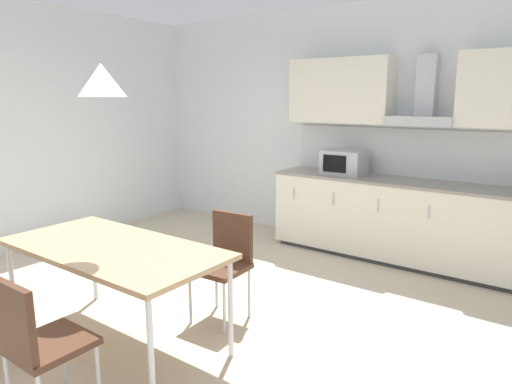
{
  "coord_description": "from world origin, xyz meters",
  "views": [
    {
      "loc": [
        2.52,
        -2.36,
        1.78
      ],
      "look_at": [
        0.27,
        0.71,
        1.0
      ],
      "focal_mm": 32.0,
      "sensor_mm": 36.0,
      "label": 1
    }
  ],
  "objects_px": {
    "microwave": "(344,162)",
    "pendant_lamp": "(101,80)",
    "dining_table": "(113,252)",
    "chair_far_right": "(226,255)",
    "chair_near_right": "(35,337)"
  },
  "relations": [
    {
      "from": "microwave",
      "to": "pendant_lamp",
      "type": "height_order",
      "value": "pendant_lamp"
    },
    {
      "from": "dining_table",
      "to": "chair_far_right",
      "type": "bearing_deg",
      "value": 64.68
    },
    {
      "from": "chair_far_right",
      "to": "pendant_lamp",
      "type": "height_order",
      "value": "pendant_lamp"
    },
    {
      "from": "dining_table",
      "to": "pendant_lamp",
      "type": "relative_size",
      "value": 5.3
    },
    {
      "from": "dining_table",
      "to": "chair_far_right",
      "type": "height_order",
      "value": "chair_far_right"
    },
    {
      "from": "chair_far_right",
      "to": "pendant_lamp",
      "type": "xyz_separation_m",
      "value": [
        -0.38,
        -0.8,
        1.37
      ]
    },
    {
      "from": "chair_far_right",
      "to": "chair_near_right",
      "type": "height_order",
      "value": "same"
    },
    {
      "from": "chair_far_right",
      "to": "chair_near_right",
      "type": "bearing_deg",
      "value": -89.84
    },
    {
      "from": "microwave",
      "to": "dining_table",
      "type": "relative_size",
      "value": 0.28
    },
    {
      "from": "chair_far_right",
      "to": "pendant_lamp",
      "type": "relative_size",
      "value": 2.72
    },
    {
      "from": "microwave",
      "to": "pendant_lamp",
      "type": "distance_m",
      "value": 3.12
    },
    {
      "from": "chair_near_right",
      "to": "pendant_lamp",
      "type": "height_order",
      "value": "pendant_lamp"
    },
    {
      "from": "microwave",
      "to": "pendant_lamp",
      "type": "xyz_separation_m",
      "value": [
        -0.37,
        -2.98,
        0.85
      ]
    },
    {
      "from": "dining_table",
      "to": "pendant_lamp",
      "type": "height_order",
      "value": "pendant_lamp"
    },
    {
      "from": "microwave",
      "to": "chair_far_right",
      "type": "distance_m",
      "value": 2.24
    }
  ]
}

